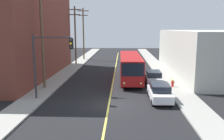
# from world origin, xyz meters

# --- Properties ---
(ground_plane) EXTENTS (120.00, 120.00, 0.00)m
(ground_plane) POSITION_xyz_m (0.00, 0.00, 0.00)
(ground_plane) COLOR black
(sidewalk_left) EXTENTS (2.50, 90.00, 0.15)m
(sidewalk_left) POSITION_xyz_m (-7.25, 10.00, 0.07)
(sidewalk_left) COLOR gray
(sidewalk_left) RESTS_ON ground
(sidewalk_right) EXTENTS (2.50, 90.00, 0.15)m
(sidewalk_right) POSITION_xyz_m (7.25, 10.00, 0.07)
(sidewalk_right) COLOR gray
(sidewalk_right) RESTS_ON ground
(lane_stripe_center) EXTENTS (0.16, 60.00, 0.01)m
(lane_stripe_center) POSITION_xyz_m (0.00, 15.00, 0.01)
(lane_stripe_center) COLOR #D8CC4C
(lane_stripe_center) RESTS_ON ground
(building_left_brick) EXTENTS (10.00, 23.05, 12.40)m
(building_left_brick) POSITION_xyz_m (-13.49, 12.24, 6.20)
(building_left_brick) COLOR brown
(building_left_brick) RESTS_ON ground
(building_right_warehouse) EXTENTS (12.00, 23.48, 6.32)m
(building_right_warehouse) POSITION_xyz_m (14.50, 15.49, 3.16)
(building_right_warehouse) COLOR #B2B2A8
(building_right_warehouse) RESTS_ON ground
(city_bus) EXTENTS (2.69, 12.18, 3.20)m
(city_bus) POSITION_xyz_m (2.20, 10.54, 1.82)
(city_bus) COLOR maroon
(city_bus) RESTS_ON ground
(parked_car_white) EXTENTS (1.87, 4.42, 1.62)m
(parked_car_white) POSITION_xyz_m (4.64, 1.34, 0.84)
(parked_car_white) COLOR silver
(parked_car_white) RESTS_ON ground
(parked_car_silver) EXTENTS (1.90, 4.44, 1.62)m
(parked_car_silver) POSITION_xyz_m (4.92, 7.92, 0.84)
(parked_car_silver) COLOR #B7B7BC
(parked_car_silver) RESTS_ON ground
(utility_pole_near) EXTENTS (2.40, 0.28, 11.62)m
(utility_pole_near) POSITION_xyz_m (-7.52, 5.40, 6.49)
(utility_pole_near) COLOR brown
(utility_pole_near) RESTS_ON sidewalk_left
(utility_pole_mid) EXTENTS (2.40, 0.28, 10.41)m
(utility_pole_mid) POSITION_xyz_m (-7.49, 23.33, 5.86)
(utility_pole_mid) COLOR brown
(utility_pole_mid) RESTS_ON sidewalk_left
(utility_pole_far) EXTENTS (2.40, 0.28, 10.62)m
(utility_pole_far) POSITION_xyz_m (-7.04, 29.75, 5.97)
(utility_pole_far) COLOR brown
(utility_pole_far) RESTS_ON sidewalk_left
(traffic_signal_left_corner) EXTENTS (3.75, 0.48, 6.00)m
(traffic_signal_left_corner) POSITION_xyz_m (-5.41, 1.25, 4.30)
(traffic_signal_left_corner) COLOR #2D2D33
(traffic_signal_left_corner) RESTS_ON sidewalk_left
(fire_hydrant) EXTENTS (0.44, 0.26, 0.84)m
(fire_hydrant) POSITION_xyz_m (6.85, 6.25, 0.58)
(fire_hydrant) COLOR red
(fire_hydrant) RESTS_ON sidewalk_right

